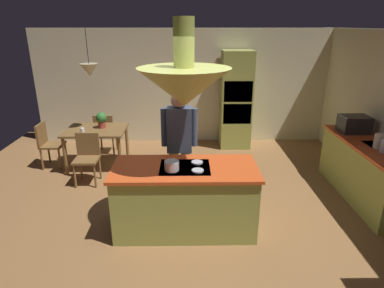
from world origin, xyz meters
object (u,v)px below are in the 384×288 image
chair_facing_island (87,155)px  chair_at_corner (48,142)px  oven_tower (236,100)px  cooking_pot_on_cooktop (172,166)px  microwave_on_counter (354,124)px  dining_table (96,134)px  canister_tea (379,141)px  chair_by_back_wall (105,131)px  person_at_island (179,141)px  cup_on_table (82,130)px  potted_plant_on_table (101,119)px  kitchen_island (185,198)px

chair_facing_island → chair_at_corner: same height
oven_tower → cooking_pot_on_cooktop: 3.60m
oven_tower → microwave_on_counter: bearing=-46.4°
chair_at_corner → dining_table: bearing=-90.0°
canister_tea → cooking_pot_on_cooktop: (-3.00, -0.78, -0.03)m
chair_by_back_wall → canister_tea: canister_tea is taller
cooking_pot_on_cooktop → chair_facing_island: bearing=134.4°
canister_tea → microwave_on_counter: size_ratio=0.47×
dining_table → canister_tea: 4.78m
person_at_island → chair_at_corner: (-2.55, 1.40, -0.50)m
dining_table → chair_facing_island: size_ratio=1.28×
cup_on_table → person_at_island: bearing=-33.3°
oven_tower → potted_plant_on_table: bearing=-158.6°
chair_by_back_wall → potted_plant_on_table: 0.72m
kitchen_island → microwave_on_counter: size_ratio=4.07×
kitchen_island → chair_by_back_wall: 3.24m
microwave_on_counter → dining_table: bearing=171.4°
kitchen_island → cup_on_table: bearing=135.0°
chair_facing_island → chair_by_back_wall: bearing=90.0°
chair_at_corner → person_at_island: bearing=-118.7°
oven_tower → chair_by_back_wall: (-2.80, -0.48, -0.55)m
chair_facing_island → chair_by_back_wall: size_ratio=1.00×
person_at_island → cooking_pot_on_cooktop: size_ratio=9.66×
potted_plant_on_table → cooking_pot_on_cooktop: 2.73m
kitchen_island → oven_tower: oven_tower is taller
oven_tower → cup_on_table: oven_tower is taller
cooking_pot_on_cooktop → dining_table: bearing=124.6°
chair_at_corner → microwave_on_counter: size_ratio=1.89×
kitchen_island → potted_plant_on_table: (-1.60, 2.19, 0.47)m
kitchen_island → person_at_island: bearing=96.8°
chair_at_corner → canister_tea: 5.69m
chair_facing_island → cooking_pot_on_cooktop: bearing=-45.6°
dining_table → cup_on_table: size_ratio=12.39×
chair_facing_island → potted_plant_on_table: potted_plant_on_table is taller
potted_plant_on_table → cup_on_table: bearing=-132.5°
kitchen_island → dining_table: 2.71m
chair_at_corner → cup_on_table: 0.84m
oven_tower → cooking_pot_on_cooktop: (-1.26, -3.37, -0.07)m
chair_at_corner → cooking_pot_on_cooktop: size_ratio=4.83×
microwave_on_counter → cooking_pot_on_cooktop: bearing=-152.8°
kitchen_island → canister_tea: (2.84, 0.65, 0.56)m
person_at_island → potted_plant_on_table: size_ratio=5.79×
cup_on_table → canister_tea: size_ratio=0.41×
chair_at_corner → canister_tea: canister_tea is taller
kitchen_island → oven_tower: 3.48m
cooking_pot_on_cooktop → kitchen_island: bearing=39.1°
dining_table → cooking_pot_on_cooktop: 2.73m
chair_by_back_wall → microwave_on_counter: (4.54, -1.35, 0.54)m
dining_table → chair_by_back_wall: bearing=90.0°
chair_by_back_wall → chair_at_corner: size_ratio=1.00×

